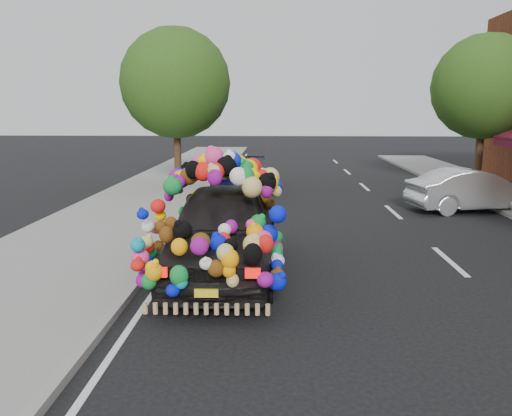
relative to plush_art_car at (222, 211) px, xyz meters
The scene contains 9 objects.
ground 1.72m from the plush_art_car, 40.61° to the left, with size 100.00×100.00×0.00m, color black.
sidewalk 3.63m from the plush_art_car, 166.39° to the left, with size 4.00×60.00×0.12m, color gray.
kerb 1.97m from the plush_art_car, 149.94° to the left, with size 0.15×60.00×0.13m, color gray.
lane_markings 4.77m from the plush_art_car, 10.13° to the left, with size 6.00×50.00×0.01m, color silver, non-canonical shape.
tree_near_sidewalk 11.07m from the plush_art_car, 105.46° to the left, with size 4.20×4.20×6.13m.
tree_far_b 14.29m from the plush_art_car, 50.39° to the left, with size 4.00×4.00×5.90m.
plush_art_car is the anchor object (origin of this frame).
navy_sedan 9.41m from the plush_art_car, 91.99° to the left, with size 1.70×4.19×1.22m, color black.
silver_hatchback 9.29m from the plush_art_car, 41.10° to the left, with size 1.36×3.90×1.28m, color #B8BBC0.
Camera 1 is at (0.05, -9.91, 3.03)m, focal length 35.00 mm.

